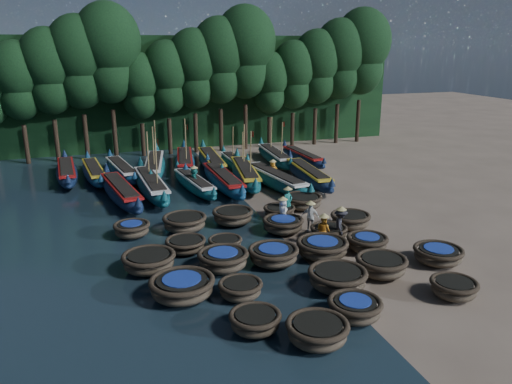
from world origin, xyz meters
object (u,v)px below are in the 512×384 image
object	(u,v)px
coracle_24	(303,201)
fisherman_5	(194,178)
fisherman_3	(341,225)
fisherman_6	(273,170)
long_boat_7	(276,180)
long_boat_3	(151,185)
long_boat_13	(185,161)
fisherman_0	(283,211)
coracle_21	(185,222)
long_boat_6	(245,174)
long_boat_5	(223,180)
fisherman_1	(288,201)
fisherman_4	(310,216)
coracle_16	(225,244)
coracle_18	(329,232)
long_boat_16	(274,156)
coracle_20	(132,229)
coracle_23	(279,211)
coracle_22	(233,216)
coracle_9	(438,254)
long_boat_8	(308,175)
fisherman_2	(324,229)
coracle_11	(223,259)
long_boat_10	(94,172)
coracle_3	(355,308)
long_boat_15	(236,164)
long_boat_17	(303,157)
long_boat_11	(122,170)
coracle_2	(317,331)
coracle_19	(350,220)
long_boat_14	(212,161)
long_boat_2	(121,192)
coracle_6	(240,289)
coracle_8	(381,265)
coracle_13	(322,248)
coracle_15	(186,245)
coracle_10	(149,261)
long_boat_12	(154,166)
coracle_1	(255,321)
coracle_14	(367,243)
coracle_4	(454,288)
coracle_7	(337,278)

from	to	relation	value
coracle_24	fisherman_5	distance (m)	7.76
fisherman_3	fisherman_6	bearing A→B (deg)	21.03
long_boat_7	long_boat_3	bearing A→B (deg)	162.75
long_boat_13	fisherman_0	distance (m)	14.50
coracle_21	long_boat_6	size ratio (longest dim) A/B	0.28
long_boat_7	fisherman_6	xyz separation A→B (m)	(0.36, 1.55, 0.23)
long_boat_5	fisherman_6	xyz separation A→B (m)	(3.71, 0.49, 0.24)
fisherman_1	fisherman_4	xyz separation A→B (m)	(0.27, -2.45, -0.08)
coracle_16	fisherman_1	distance (m)	5.77
coracle_18	long_boat_16	world-z (taller)	long_boat_16
coracle_20	coracle_23	bearing A→B (deg)	2.68
coracle_22	fisherman_1	distance (m)	3.26
coracle_9	long_boat_8	xyz separation A→B (m)	(-0.02, 13.98, 0.16)
fisherman_2	fisherman_4	size ratio (longest dim) A/B	0.98
coracle_11	long_boat_10	xyz separation A→B (m)	(-4.98, 17.20, 0.04)
coracle_3	long_boat_16	xyz separation A→B (m)	(5.59, 23.25, 0.12)
long_boat_15	long_boat_8	bearing A→B (deg)	-54.09
long_boat_8	long_boat_17	size ratio (longest dim) A/B	1.15
long_boat_11	long_boat_16	world-z (taller)	long_boat_16
long_boat_3	coracle_2	bearing A→B (deg)	-83.63
coracle_19	long_boat_14	world-z (taller)	long_boat_14
long_boat_2	coracle_22	bearing A→B (deg)	-57.61
coracle_6	long_boat_15	distance (m)	20.03
coracle_8	long_boat_2	world-z (taller)	long_boat_2
coracle_8	long_boat_3	distance (m)	16.73
long_boat_11	coracle_13	bearing A→B (deg)	-75.37
long_boat_7	long_boat_16	size ratio (longest dim) A/B	1.06
coracle_15	long_boat_11	size ratio (longest dim) A/B	0.27
coracle_2	coracle_10	xyz separation A→B (m)	(-4.54, 7.14, 0.02)
coracle_10	long_boat_14	size ratio (longest dim) A/B	0.29
coracle_8	fisherman_6	bearing A→B (deg)	87.23
long_boat_8	long_boat_5	bearing A→B (deg)	179.42
coracle_18	long_boat_2	distance (m)	13.46
long_boat_2	fisherman_3	bearing A→B (deg)	-55.54
coracle_13	fisherman_1	distance (m)	5.63
coracle_23	long_boat_5	distance (m)	6.79
coracle_2	long_boat_5	distance (m)	18.45
long_boat_12	fisherman_0	world-z (taller)	long_boat_12
coracle_1	fisherman_3	distance (m)	8.92
coracle_10	fisherman_6	xyz separation A→B (m)	(9.92, 11.72, 0.37)
coracle_1	coracle_2	distance (m)	2.13
coracle_24	fisherman_6	world-z (taller)	fisherman_6
coracle_11	fisherman_5	bearing A→B (deg)	84.13
coracle_15	long_boat_14	bearing A→B (deg)	72.28
coracle_14	coracle_4	bearing A→B (deg)	-79.74
coracle_3	coracle_20	bearing A→B (deg)	122.96
coracle_2	long_boat_10	bearing A→B (deg)	105.44
coracle_3	coracle_23	size ratio (longest dim) A/B	0.93
coracle_7	coracle_14	size ratio (longest dim) A/B	1.05
long_boat_17	long_boat_15	bearing A→B (deg)	-177.17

